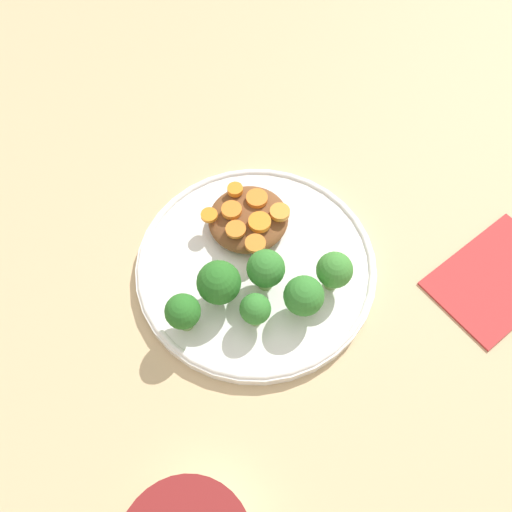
# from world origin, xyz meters

# --- Properties ---
(ground_plane) EXTENTS (4.00, 4.00, 0.00)m
(ground_plane) POSITION_xyz_m (0.00, 0.00, 0.00)
(ground_plane) COLOR tan
(plate) EXTENTS (0.27, 0.27, 0.02)m
(plate) POSITION_xyz_m (0.00, 0.00, 0.01)
(plate) COLOR white
(plate) RESTS_ON ground_plane
(stew_mound) EXTENTS (0.09, 0.09, 0.03)m
(stew_mound) POSITION_xyz_m (-0.03, -0.04, 0.03)
(stew_mound) COLOR brown
(stew_mound) RESTS_ON plate
(broccoli_floret_0) EXTENTS (0.04, 0.04, 0.06)m
(broccoli_floret_0) POSITION_xyz_m (0.01, 0.03, 0.05)
(broccoli_floret_0) COLOR #759E51
(broccoli_floret_0) RESTS_ON plate
(broccoli_floret_1) EXTENTS (0.04, 0.04, 0.05)m
(broccoli_floret_1) POSITION_xyz_m (-0.03, 0.08, 0.05)
(broccoli_floret_1) COLOR #759E51
(broccoli_floret_1) RESTS_ON plate
(broccoli_floret_2) EXTENTS (0.04, 0.04, 0.05)m
(broccoli_floret_2) POSITION_xyz_m (0.10, -0.01, 0.05)
(broccoli_floret_2) COLOR #759E51
(broccoli_floret_2) RESTS_ON plate
(broccoli_floret_3) EXTENTS (0.05, 0.05, 0.06)m
(broccoli_floret_3) POSITION_xyz_m (0.06, -0.00, 0.05)
(broccoli_floret_3) COLOR #759E51
(broccoli_floret_3) RESTS_ON plate
(broccoli_floret_4) EXTENTS (0.04, 0.04, 0.05)m
(broccoli_floret_4) POSITION_xyz_m (0.01, 0.07, 0.05)
(broccoli_floret_4) COLOR #759E51
(broccoli_floret_4) RESTS_ON plate
(broccoli_floret_5) EXTENTS (0.03, 0.03, 0.05)m
(broccoli_floret_5) POSITION_xyz_m (0.05, 0.04, 0.04)
(broccoli_floret_5) COLOR #759E51
(broccoli_floret_5) RESTS_ON plate
(carrot_slice_0) EXTENTS (0.02, 0.02, 0.01)m
(carrot_slice_0) POSITION_xyz_m (-0.02, -0.05, 0.04)
(carrot_slice_0) COLOR orange
(carrot_slice_0) RESTS_ON stew_mound
(carrot_slice_1) EXTENTS (0.03, 0.03, 0.01)m
(carrot_slice_1) POSITION_xyz_m (-0.03, -0.02, 0.04)
(carrot_slice_1) COLOR orange
(carrot_slice_1) RESTS_ON stew_mound
(carrot_slice_2) EXTENTS (0.02, 0.02, 0.01)m
(carrot_slice_2) POSITION_xyz_m (-0.05, -0.04, 0.04)
(carrot_slice_2) COLOR orange
(carrot_slice_2) RESTS_ON stew_mound
(carrot_slice_3) EXTENTS (0.02, 0.02, 0.00)m
(carrot_slice_3) POSITION_xyz_m (0.00, -0.07, 0.04)
(carrot_slice_3) COLOR orange
(carrot_slice_3) RESTS_ON stew_mound
(carrot_slice_4) EXTENTS (0.02, 0.02, 0.00)m
(carrot_slice_4) POSITION_xyz_m (-0.01, -0.01, 0.04)
(carrot_slice_4) COLOR orange
(carrot_slice_4) RESTS_ON stew_mound
(carrot_slice_5) EXTENTS (0.02, 0.02, 0.01)m
(carrot_slice_5) POSITION_xyz_m (-0.04, -0.07, 0.04)
(carrot_slice_5) COLOR orange
(carrot_slice_5) RESTS_ON stew_mound
(carrot_slice_6) EXTENTS (0.02, 0.02, 0.00)m
(carrot_slice_6) POSITION_xyz_m (-0.01, -0.03, 0.04)
(carrot_slice_6) COLOR orange
(carrot_slice_6) RESTS_ON stew_mound
(carrot_slice_7) EXTENTS (0.02, 0.02, 0.01)m
(carrot_slice_7) POSITION_xyz_m (-0.05, -0.01, 0.04)
(carrot_slice_7) COLOR orange
(carrot_slice_7) RESTS_ON stew_mound
(napkin) EXTENTS (0.17, 0.13, 0.01)m
(napkin) POSITION_xyz_m (-0.17, 0.21, 0.00)
(napkin) COLOR #B73333
(napkin) RESTS_ON ground_plane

